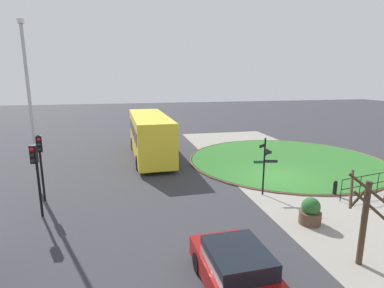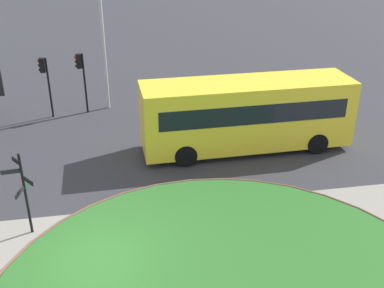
{
  "view_description": "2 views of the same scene",
  "coord_description": "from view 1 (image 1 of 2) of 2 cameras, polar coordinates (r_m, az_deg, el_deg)",
  "views": [
    {
      "loc": [
        -16.24,
        9.0,
        6.09
      ],
      "look_at": [
        4.35,
        4.38,
        1.47
      ],
      "focal_mm": 28.28,
      "sensor_mm": 36.0,
      "label": 1
    },
    {
      "loc": [
        0.91,
        -12.1,
        9.89
      ],
      "look_at": [
        3.76,
        3.96,
        2.0
      ],
      "focal_mm": 43.58,
      "sensor_mm": 36.0,
      "label": 2
    }
  ],
  "objects": [
    {
      "name": "car_far_lane",
      "position": [
        9.46,
        8.85,
        -23.08
      ],
      "size": [
        4.31,
        2.02,
        1.34
      ],
      "rotation": [
        0.0,
        0.0,
        3.17
      ],
      "color": "maroon",
      "rests_on": "ground"
    },
    {
      "name": "bus_yellow",
      "position": [
        23.61,
        -7.93,
        1.69
      ],
      "size": [
        9.78,
        2.82,
        3.31
      ],
      "rotation": [
        0.0,
        0.0,
        0.02
      ],
      "color": "yellow",
      "rests_on": "ground"
    },
    {
      "name": "ground",
      "position": [
        19.55,
        15.6,
        -6.29
      ],
      "size": [
        120.0,
        120.0,
        0.0
      ],
      "primitive_type": "plane",
      "color": "#333338"
    },
    {
      "name": "railing_grass_edge",
      "position": [
        19.02,
        31.69,
        -5.86
      ],
      "size": [
        1.03,
        5.34,
        1.16
      ],
      "rotation": [
        0.0,
        0.0,
        4.9
      ],
      "color": "black",
      "rests_on": "ground"
    },
    {
      "name": "planter_near_signpost",
      "position": [
        14.04,
        21.43,
        -11.87
      ],
      "size": [
        0.92,
        0.92,
        1.18
      ],
      "color": "brown",
      "rests_on": "ground"
    },
    {
      "name": "grass_island",
      "position": [
        23.92,
        17.15,
        -2.85
      ],
      "size": [
        14.15,
        14.15,
        0.1
      ],
      "primitive_type": "cylinder",
      "color": "#2D6B28",
      "rests_on": "ground"
    },
    {
      "name": "signpost_directional",
      "position": [
        16.19,
        13.56,
        -3.36
      ],
      "size": [
        1.06,
        1.21,
        3.1
      ],
      "color": "black",
      "rests_on": "ground"
    },
    {
      "name": "street_tree_bare",
      "position": [
        11.39,
        29.86,
        -11.46
      ],
      "size": [
        1.59,
        1.63,
        3.39
      ],
      "color": "#423323",
      "rests_on": "ground"
    },
    {
      "name": "traffic_light_far",
      "position": [
        16.42,
        -26.74,
        -1.67
      ],
      "size": [
        0.48,
        0.32,
        3.39
      ],
      "rotation": [
        0.0,
        0.0,
        3.43
      ],
      "color": "black",
      "rests_on": "ground"
    },
    {
      "name": "grass_kerb_ring",
      "position": [
        23.91,
        17.15,
        -2.84
      ],
      "size": [
        14.46,
        14.46,
        0.11
      ],
      "primitive_type": "torus",
      "color": "brown",
      "rests_on": "ground"
    },
    {
      "name": "bollard_foreground",
      "position": [
        17.7,
        25.37,
        -7.53
      ],
      "size": [
        0.2,
        0.2,
        0.85
      ],
      "color": "black",
      "rests_on": "ground"
    },
    {
      "name": "traffic_light_near",
      "position": [
        14.59,
        -27.42,
        -3.53
      ],
      "size": [
        0.49,
        0.28,
        3.33
      ],
      "rotation": [
        0.0,
        0.0,
        3.07
      ],
      "color": "black",
      "rests_on": "ground"
    },
    {
      "name": "lamppost_tall",
      "position": [
        17.5,
        -28.22,
        6.43
      ],
      "size": [
        0.32,
        0.32,
        8.87
      ],
      "color": "#B7B7BC",
      "rests_on": "ground"
    },
    {
      "name": "sidewalk_paving",
      "position": [
        20.31,
        19.53,
        -5.81
      ],
      "size": [
        32.0,
        8.86,
        0.02
      ],
      "primitive_type": "cube",
      "color": "gray",
      "rests_on": "ground"
    }
  ]
}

